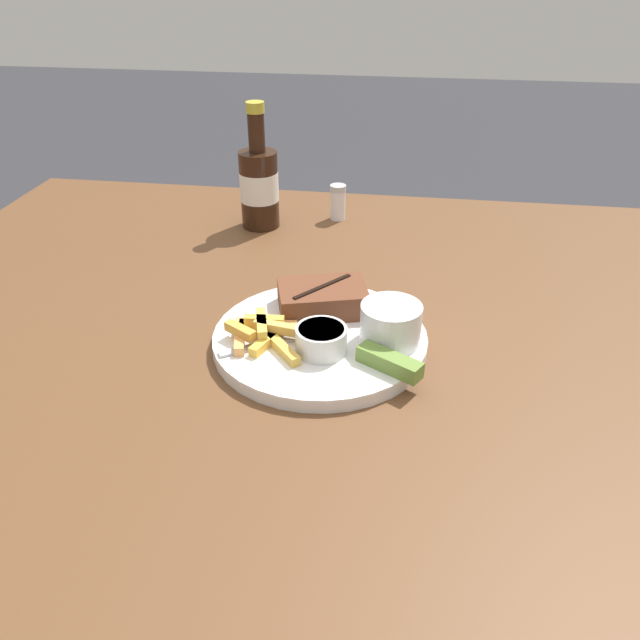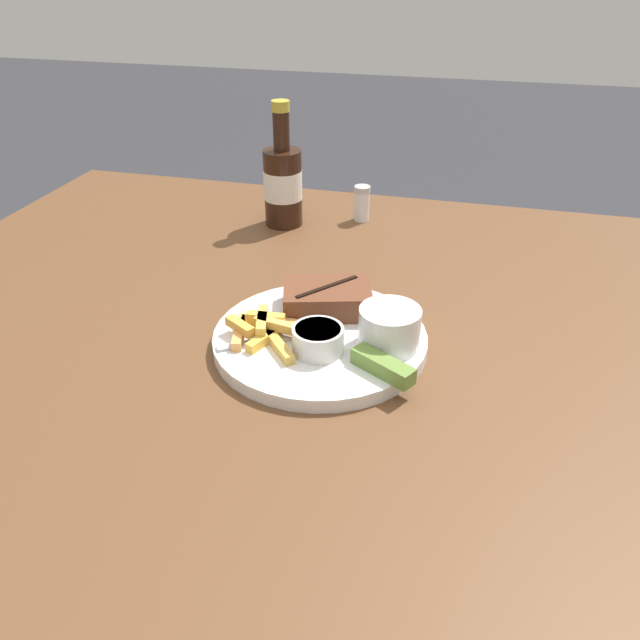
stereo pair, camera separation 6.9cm
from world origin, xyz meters
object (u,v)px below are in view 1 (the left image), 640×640
object	(u,v)px
steak_portion	(322,298)
pickle_spear	(389,362)
salt_shaker	(338,202)
fork_utensil	(267,344)
beer_bottle	(259,184)
coleslaw_cup	(391,322)
dipping_sauce_cup	(321,339)
knife_utensil	(313,320)
dinner_plate	(320,339)

from	to	relation	value
steak_portion	pickle_spear	xyz separation A→B (m)	(0.10, -0.12, -0.01)
steak_portion	salt_shaker	size ratio (longest dim) A/B	2.04
fork_utensil	beer_bottle	xyz separation A→B (m)	(-0.10, 0.41, 0.06)
fork_utensil	salt_shaker	xyz separation A→B (m)	(0.03, 0.46, 0.01)
beer_bottle	salt_shaker	distance (m)	0.15
beer_bottle	steak_portion	bearing A→B (deg)	-63.17
coleslaw_cup	fork_utensil	distance (m)	0.15
dipping_sauce_cup	knife_utensil	size ratio (longest dim) A/B	0.43
dinner_plate	beer_bottle	bearing A→B (deg)	113.72
knife_utensil	pickle_spear	bearing A→B (deg)	-164.96
dinner_plate	pickle_spear	size ratio (longest dim) A/B	3.37
beer_bottle	salt_shaker	size ratio (longest dim) A/B	3.35
steak_portion	knife_utensil	world-z (taller)	steak_portion
fork_utensil	coleslaw_cup	bearing A→B (deg)	-19.39
steak_portion	knife_utensil	xyz separation A→B (m)	(-0.01, -0.03, -0.01)
dinner_plate	knife_utensil	distance (m)	0.03
dinner_plate	fork_utensil	distance (m)	0.07
dipping_sauce_cup	salt_shaker	world-z (taller)	salt_shaker
beer_bottle	coleslaw_cup	bearing A→B (deg)	-56.34
steak_portion	dipping_sauce_cup	size ratio (longest dim) A/B	2.11
fork_utensil	knife_utensil	size ratio (longest dim) A/B	0.82
pickle_spear	knife_utensil	distance (m)	0.14
steak_portion	beer_bottle	distance (m)	0.35
fork_utensil	steak_portion	bearing A→B (deg)	29.21
coleslaw_cup	knife_utensil	world-z (taller)	coleslaw_cup
dipping_sauce_cup	salt_shaker	distance (m)	0.46
steak_portion	salt_shaker	world-z (taller)	salt_shaker
dipping_sauce_cup	fork_utensil	size ratio (longest dim) A/B	0.52
knife_utensil	beer_bottle	world-z (taller)	beer_bottle
dinner_plate	fork_utensil	bearing A→B (deg)	-148.95
knife_utensil	salt_shaker	size ratio (longest dim) A/B	2.25
pickle_spear	beer_bottle	bearing A→B (deg)	120.22
fork_utensil	knife_utensil	world-z (taller)	knife_utensil
dinner_plate	dipping_sauce_cup	size ratio (longest dim) A/B	4.33
dinner_plate	knife_utensil	world-z (taller)	knife_utensil
fork_utensil	beer_bottle	distance (m)	0.43
fork_utensil	dinner_plate	bearing A→B (deg)	0.00
coleslaw_cup	fork_utensil	world-z (taller)	coleslaw_cup
steak_portion	fork_utensil	distance (m)	0.11
fork_utensil	knife_utensil	xyz separation A→B (m)	(0.05, 0.06, 0.00)
salt_shaker	steak_portion	bearing A→B (deg)	-86.18
pickle_spear	salt_shaker	size ratio (longest dim) A/B	1.24
beer_bottle	dinner_plate	bearing A→B (deg)	-66.28
coleslaw_cup	pickle_spear	xyz separation A→B (m)	(0.00, -0.06, -0.02)
dipping_sauce_cup	dinner_plate	bearing A→B (deg)	100.66
fork_utensil	salt_shaker	distance (m)	0.46
steak_portion	dipping_sauce_cup	bearing A→B (deg)	-82.62
dipping_sauce_cup	fork_utensil	xyz separation A→B (m)	(-0.07, 0.00, -0.02)
steak_portion	pickle_spear	world-z (taller)	steak_portion
knife_utensil	salt_shaker	bearing A→B (deg)	-31.53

